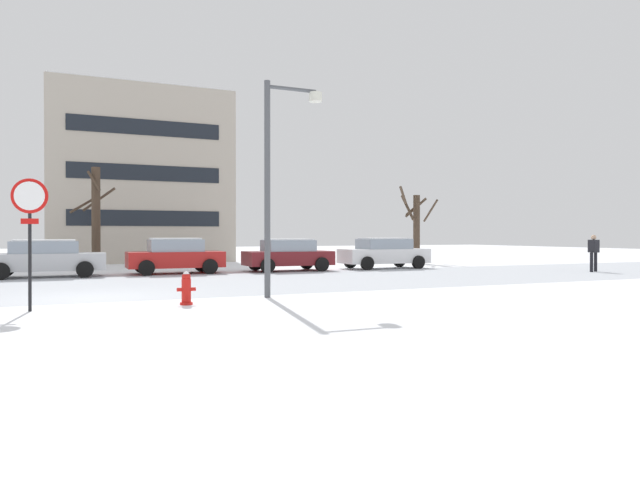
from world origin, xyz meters
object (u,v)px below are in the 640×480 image
at_px(stop_sign, 30,218).
at_px(fire_hydrant, 186,288).
at_px(parked_car_maroon, 288,255).
at_px(parked_car_white, 384,253).
at_px(parked_car_red, 175,256).
at_px(parked_car_silver, 45,258).
at_px(street_lamp, 277,166).
at_px(pedestrian_crossing, 594,250).

height_order(stop_sign, fire_hydrant, stop_sign).
height_order(parked_car_maroon, parked_car_white, parked_car_white).
relative_size(parked_car_maroon, parked_car_white, 0.91).
xyz_separation_m(stop_sign, parked_car_white, (14.91, 10.53, -1.26)).
height_order(fire_hydrant, parked_car_red, parked_car_red).
height_order(fire_hydrant, parked_car_white, parked_car_white).
xyz_separation_m(parked_car_silver, parked_car_white, (15.05, -0.22, 0.01)).
height_order(parked_car_silver, parked_car_red, parked_car_red).
distance_m(fire_hydrant, street_lamp, 4.06).
relative_size(stop_sign, parked_car_red, 0.73).
bearing_deg(parked_car_red, parked_car_white, -1.74).
bearing_deg(parked_car_maroon, pedestrian_crossing, -26.07).
bearing_deg(street_lamp, parked_car_red, 95.43).
xyz_separation_m(fire_hydrant, parked_car_maroon, (6.57, 10.78, 0.35)).
height_order(parked_car_red, pedestrian_crossing, pedestrian_crossing).
relative_size(parked_car_red, parked_car_maroon, 1.00).
relative_size(parked_car_silver, parked_car_red, 1.11).
height_order(parked_car_silver, parked_car_white, parked_car_white).
distance_m(parked_car_silver, pedestrian_crossing, 23.19).
bearing_deg(stop_sign, parked_car_white, 35.24).
bearing_deg(parked_car_maroon, parked_car_red, 176.90).
bearing_deg(stop_sign, parked_car_red, 65.79).
distance_m(fire_hydrant, parked_car_silver, 11.51).
relative_size(fire_hydrant, parked_car_white, 0.18).
height_order(stop_sign, parked_car_maroon, stop_sign).
height_order(street_lamp, pedestrian_crossing, street_lamp).
relative_size(stop_sign, parked_car_maroon, 0.73).
bearing_deg(fire_hydrant, stop_sign, 176.25).
relative_size(parked_car_red, pedestrian_crossing, 2.40).
distance_m(parked_car_silver, parked_car_red, 5.02).
bearing_deg(parked_car_red, parked_car_maroon, -3.10).
bearing_deg(parked_car_maroon, fire_hydrant, -121.34).
distance_m(parked_car_silver, parked_car_maroon, 10.03).
bearing_deg(street_lamp, fire_hydrant, -164.48).
height_order(street_lamp, parked_car_silver, street_lamp).
bearing_deg(parked_car_maroon, parked_car_silver, 178.93).
xyz_separation_m(parked_car_red, parked_car_white, (10.03, -0.31, -0.00)).
distance_m(parked_car_red, parked_car_maroon, 5.02).
distance_m(stop_sign, parked_car_silver, 10.83).
bearing_deg(fire_hydrant, pedestrian_crossing, 14.16).
bearing_deg(stop_sign, street_lamp, 4.74).
relative_size(fire_hydrant, parked_car_red, 0.20).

